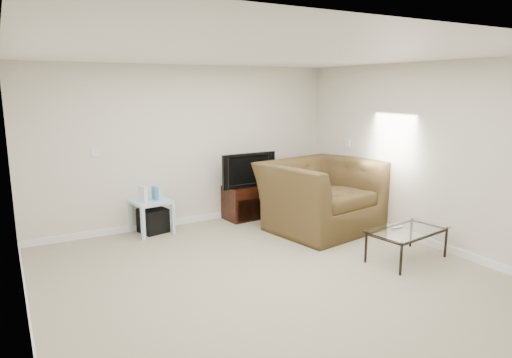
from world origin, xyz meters
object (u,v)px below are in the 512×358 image
tv_stand (245,202)px  subwoofer (153,221)px  television (246,169)px  recliner (321,184)px  side_table (152,216)px  coffee_table (406,244)px

tv_stand → subwoofer: size_ratio=1.83×
television → recliner: size_ratio=0.56×
recliner → television: bearing=114.9°
side_table → recliner: size_ratio=0.33×
subwoofer → recliner: bearing=-25.6°
side_table → recliner: bearing=-24.8°
tv_stand → side_table: 1.60m
side_table → subwoofer: size_ratio=1.44×
side_table → coffee_table: bearing=-46.9°
tv_stand → coffee_table: 2.82m
television → coffee_table: size_ratio=0.88×
tv_stand → television: bearing=-90.0°
side_table → subwoofer: (0.03, 0.03, -0.07)m
tv_stand → subwoofer: bearing=174.1°
tv_stand → recliner: recliner is taller
tv_stand → television: television is taller
side_table → subwoofer: bearing=41.4°
side_table → recliner: 2.61m
recliner → coffee_table: 1.67m
television → coffee_table: (0.90, -2.64, -0.64)m
television → subwoofer: size_ratio=2.47×
subwoofer → coffee_table: 3.65m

